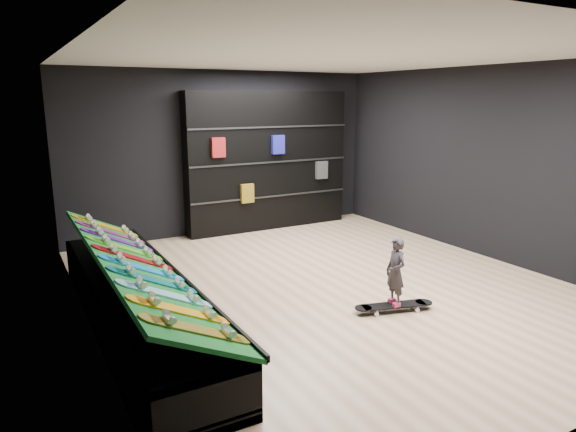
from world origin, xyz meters
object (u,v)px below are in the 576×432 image
display_rack (136,306)px  child (395,285)px  floor_skateboard (394,308)px  back_shelving (268,161)px

display_rack → child: (2.79, -1.08, 0.09)m
floor_skateboard → child: size_ratio=1.99×
back_shelving → floor_skateboard: 4.61m
back_shelving → display_rack: bearing=-135.3°
back_shelving → floor_skateboard: back_shelving is taller
back_shelving → child: (-0.57, -4.40, -0.98)m
display_rack → child: size_ratio=9.12×
display_rack → child: 2.99m
back_shelving → child: 4.54m
display_rack → back_shelving: (3.35, 3.32, 1.06)m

